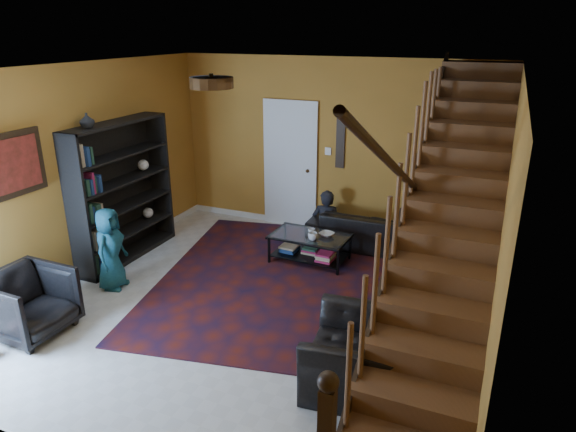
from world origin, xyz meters
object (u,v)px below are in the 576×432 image
at_px(sofa, 372,231).
at_px(armchair_left, 29,303).
at_px(bookshelf, 123,194).
at_px(armchair_right, 356,355).
at_px(coffee_table, 310,247).

height_order(sofa, armchair_left, armchair_left).
xyz_separation_m(bookshelf, armchair_right, (3.90, -1.54, -0.64)).
bearing_deg(armchair_right, sofa, -174.15).
bearing_deg(coffee_table, bookshelf, -161.44).
bearing_deg(coffee_table, armchair_left, -126.79).
bearing_deg(armchair_right, armchair_left, -87.09).
height_order(armchair_left, coffee_table, armchair_left).
relative_size(sofa, coffee_table, 1.73).
distance_m(armchair_left, coffee_table, 3.66).
bearing_deg(sofa, bookshelf, 27.31).
distance_m(bookshelf, sofa, 3.73).
bearing_deg(sofa, coffee_table, 49.99).
height_order(bookshelf, armchair_left, bookshelf).
distance_m(sofa, armchair_left, 4.75).
relative_size(bookshelf, sofa, 1.03).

